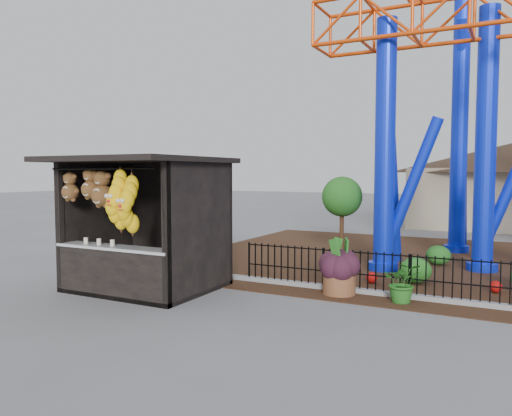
% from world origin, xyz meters
% --- Properties ---
extents(ground, '(120.00, 120.00, 0.00)m').
position_xyz_m(ground, '(0.00, 0.00, 0.00)').
color(ground, slate).
rests_on(ground, ground).
extents(mulch_bed, '(18.00, 12.00, 0.02)m').
position_xyz_m(mulch_bed, '(4.00, 8.00, 0.01)').
color(mulch_bed, '#331E11').
rests_on(mulch_bed, ground).
extents(curb, '(18.00, 0.18, 0.12)m').
position_xyz_m(curb, '(4.00, 3.00, 0.06)').
color(curb, gray).
rests_on(curb, ground).
extents(prize_booth, '(3.50, 3.40, 3.12)m').
position_xyz_m(prize_booth, '(-2.99, 0.91, 1.53)').
color(prize_booth, black).
rests_on(prize_booth, ground).
extents(terracotta_planter, '(0.92, 0.92, 0.56)m').
position_xyz_m(terracotta_planter, '(1.28, 2.70, 0.28)').
color(terracotta_planter, brown).
rests_on(terracotta_planter, ground).
extents(planter_foliage, '(0.70, 0.70, 0.64)m').
position_xyz_m(planter_foliage, '(1.28, 2.70, 0.88)').
color(planter_foliage, '#301320').
rests_on(planter_foliage, terracotta_planter).
extents(potted_plant, '(0.93, 0.85, 0.88)m').
position_xyz_m(potted_plant, '(2.71, 2.62, 0.44)').
color(potted_plant, '#2D5A1A').
rests_on(potted_plant, ground).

